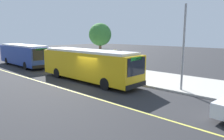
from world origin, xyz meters
TOP-DOWN VIEW (x-y plane):
  - ground_plane at (0.00, 0.00)m, footprint 120.00×120.00m
  - sidewalk_curb at (0.00, 6.00)m, footprint 44.00×6.40m
  - lane_stripe_center at (0.00, -2.20)m, footprint 36.00×0.14m
  - transit_bus_main at (-1.43, 1.01)m, footprint 11.32×2.70m
  - transit_bus_second at (-15.25, 1.29)m, footprint 11.08×3.10m
  - bus_shelter at (-3.40, 5.69)m, footprint 2.90×1.60m
  - waiting_bench at (-2.99, 5.81)m, footprint 1.60×0.48m
  - route_sign_post at (-0.06, 3.31)m, footprint 0.44×0.08m
  - street_tree_near_shelter at (-7.52, 8.58)m, footprint 3.08×3.08m
  - utility_pole at (6.62, 3.47)m, footprint 0.16×0.16m

SIDE VIEW (x-z plane):
  - ground_plane at x=0.00m, z-range 0.00..0.00m
  - lane_stripe_center at x=0.00m, z-range 0.00..0.01m
  - sidewalk_curb at x=0.00m, z-range 0.00..0.15m
  - waiting_bench at x=-2.99m, z-range 0.16..1.11m
  - transit_bus_second at x=-15.25m, z-range 0.14..3.09m
  - transit_bus_main at x=-1.43m, z-range 0.14..3.09m
  - bus_shelter at x=-3.40m, z-range 0.68..3.16m
  - route_sign_post at x=-0.06m, z-range 0.56..3.36m
  - utility_pole at x=6.62m, z-range 0.15..6.55m
  - street_tree_near_shelter at x=-7.52m, z-range 1.44..7.16m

